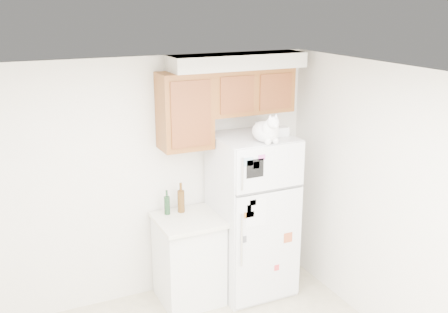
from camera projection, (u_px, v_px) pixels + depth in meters
room_shell at (216, 200)px, 3.64m from camera, size 3.84×4.04×2.52m
refrigerator at (252, 215)px, 5.47m from camera, size 0.76×0.78×1.70m
base_counter at (189, 259)px, 5.37m from camera, size 0.64×0.64×0.92m
cat at (267, 131)px, 4.99m from camera, size 0.29×0.43×0.30m
storage_box_back at (266, 127)px, 5.41m from camera, size 0.18×0.13×0.10m
storage_box_front at (280, 131)px, 5.24m from camera, size 0.16×0.13×0.09m
bottle_green at (167, 202)px, 5.29m from camera, size 0.06×0.06×0.26m
bottle_amber at (181, 198)px, 5.33m from camera, size 0.07×0.07×0.31m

